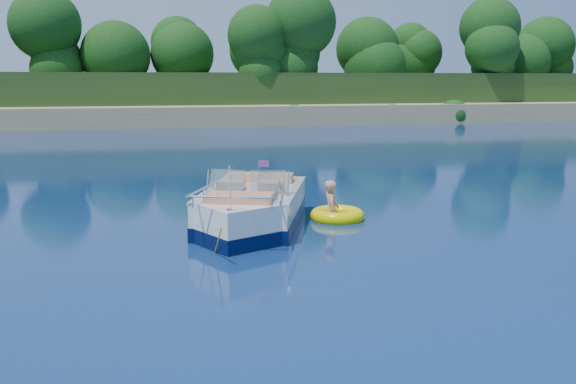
# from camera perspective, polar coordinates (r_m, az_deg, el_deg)

# --- Properties ---
(ground) EXTENTS (160.00, 160.00, 0.00)m
(ground) POSITION_cam_1_polar(r_m,az_deg,el_deg) (13.94, 5.57, -4.52)
(ground) COLOR #0A1B48
(ground) RESTS_ON ground
(shoreline) EXTENTS (170.00, 59.00, 6.00)m
(shoreline) POSITION_cam_1_polar(r_m,az_deg,el_deg) (76.66, -10.62, 7.95)
(shoreline) COLOR #8B7951
(shoreline) RESTS_ON ground
(treeline) EXTENTS (150.00, 7.12, 8.19)m
(treeline) POSITION_cam_1_polar(r_m,az_deg,el_deg) (53.96, -9.25, 12.06)
(treeline) COLOR black
(treeline) RESTS_ON ground
(motorboat) EXTENTS (3.49, 5.82, 2.03)m
(motorboat) POSITION_cam_1_polar(r_m,az_deg,el_deg) (15.18, -3.36, -1.75)
(motorboat) COLOR white
(motorboat) RESTS_ON ground
(tow_tube) EXTENTS (1.66, 1.66, 0.36)m
(tow_tube) POSITION_cam_1_polar(r_m,az_deg,el_deg) (16.21, 4.41, -2.09)
(tow_tube) COLOR #F9E700
(tow_tube) RESTS_ON ground
(boy) EXTENTS (0.53, 0.91, 1.68)m
(boy) POSITION_cam_1_polar(r_m,az_deg,el_deg) (16.28, 3.84, -2.37)
(boy) COLOR tan
(boy) RESTS_ON ground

